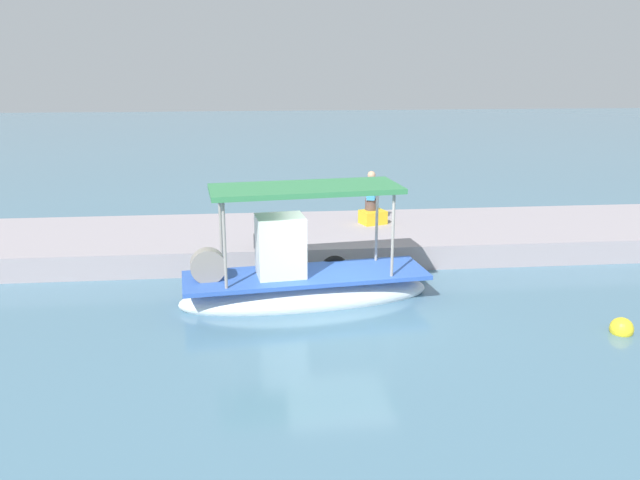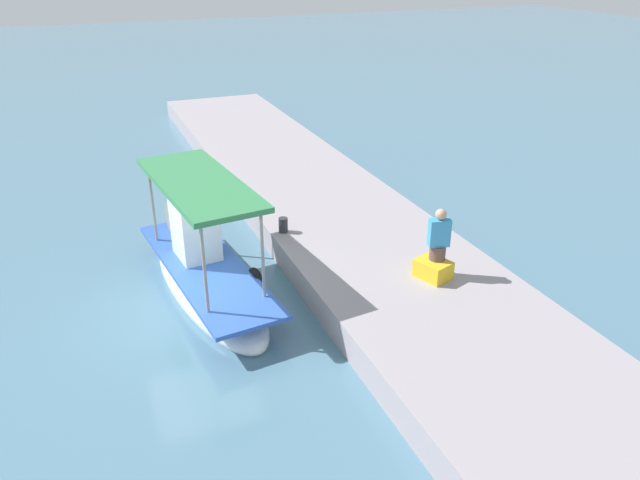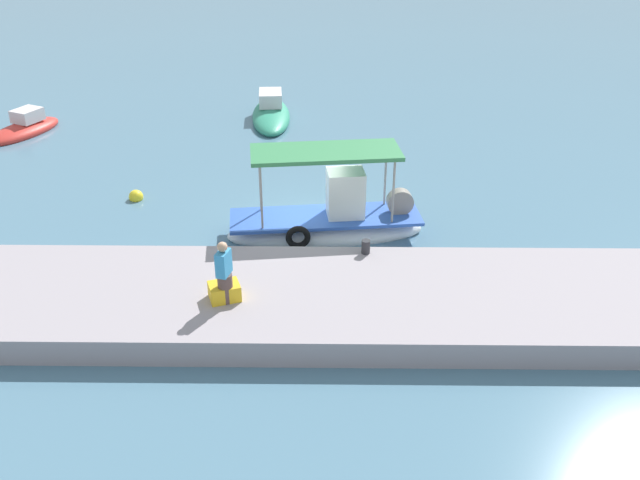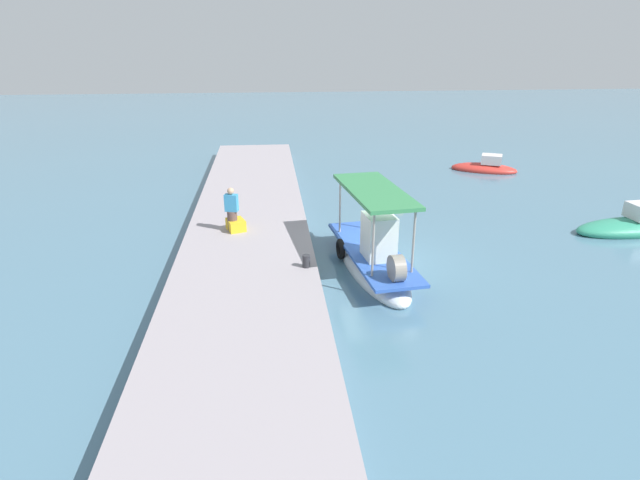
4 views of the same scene
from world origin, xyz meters
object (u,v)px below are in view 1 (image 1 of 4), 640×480
main_fishing_boat (302,281)px  cargo_crate (373,217)px  marker_buoy (621,329)px  fisherman_near_bollard (371,200)px  mooring_bollard (258,241)px

main_fishing_boat → cargo_crate: size_ratio=8.43×
main_fishing_boat → marker_buoy: bearing=158.8°
main_fishing_boat → fisherman_near_bollard: 5.44m
fisherman_near_bollard → cargo_crate: 0.55m
mooring_bollard → cargo_crate: cargo_crate is taller
main_fishing_boat → cargo_crate: 5.30m
main_fishing_boat → mooring_bollard: size_ratio=15.82×
fisherman_near_bollard → mooring_bollard: bearing=34.7°
main_fishing_boat → fisherman_near_bollard: bearing=-117.8°
mooring_bollard → cargo_crate: 4.26m
main_fishing_boat → cargo_crate: bearing=-118.9°
main_fishing_boat → marker_buoy: size_ratio=12.61×
mooring_bollard → fisherman_near_bollard: bearing=-145.3°
fisherman_near_bollard → cargo_crate: fisherman_near_bollard is taller
cargo_crate → marker_buoy: cargo_crate is taller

